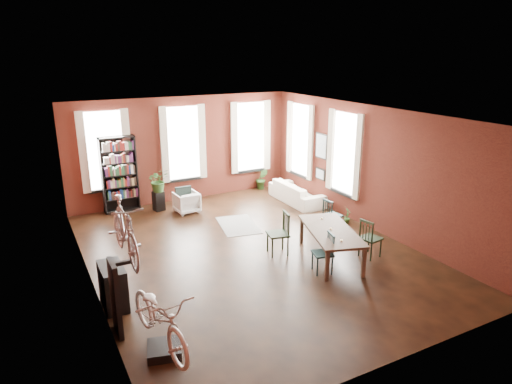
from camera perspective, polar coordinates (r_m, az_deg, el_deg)
room at (r=10.67m, az=-1.08°, el=4.47°), size 9.00×9.04×3.22m
dining_table at (r=10.42m, az=9.26°, el=-6.45°), size 1.53×2.26×0.71m
dining_chair_a at (r=9.76m, az=8.32°, el=-7.58°), size 0.49×0.49×0.86m
dining_chair_b at (r=10.48m, az=2.74°, el=-5.24°), size 0.54×0.54×0.99m
dining_chair_c at (r=10.67m, az=14.13°, el=-5.60°), size 0.49×0.49×0.90m
dining_chair_d at (r=11.93m, az=9.51°, el=-2.88°), size 0.44×0.44×0.87m
bookshelf at (r=13.63m, az=-16.70°, el=2.10°), size 1.00×0.32×2.20m
white_armchair at (r=13.32m, az=-8.68°, el=-1.14°), size 0.68×0.64×0.66m
cream_sofa at (r=14.09m, az=5.11°, el=0.34°), size 0.61×2.08×0.81m
striped_rug at (r=12.31m, az=-2.26°, el=-4.16°), size 1.20×1.65×0.01m
bike_trainer at (r=7.62m, az=-11.40°, el=-18.74°), size 0.62×0.62×0.15m
bike_wall_rack at (r=7.95m, az=-17.18°, el=-12.61°), size 0.16×0.60×1.30m
console_table at (r=8.87m, az=-17.44°, el=-11.18°), size 0.40×0.80×0.80m
plant_stand at (r=13.64m, az=-12.08°, el=-1.08°), size 0.34×0.34×0.58m
plant_by_sofa at (r=15.41m, az=0.73°, el=0.95°), size 0.64×0.81×0.32m
plant_small at (r=12.65m, az=11.31°, el=-3.49°), size 0.54×0.49×0.17m
bicycle_floor at (r=7.08m, az=-12.14°, el=-11.97°), size 0.79×1.08×1.90m
bicycle_hung at (r=7.39m, az=-16.30°, el=-2.22°), size 0.47×1.00×1.66m
plant_on_stand at (r=13.46m, az=-12.09°, el=1.13°), size 0.65×0.71×0.53m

